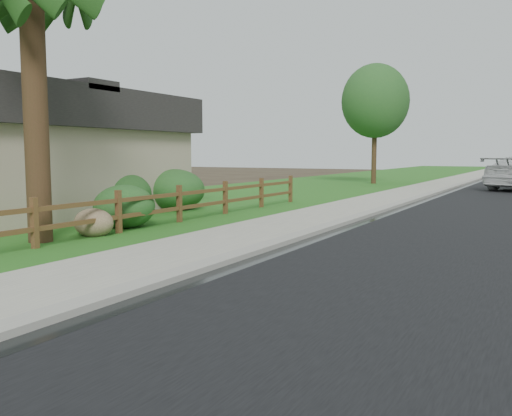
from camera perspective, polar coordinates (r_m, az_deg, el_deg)
The scene contains 12 objects.
ground at distance 7.45m, azimuth -21.63°, elevation -10.08°, with size 120.00×120.00×0.00m, color #33261C.
curb at distance 39.88m, azimuth 21.66°, elevation 2.63°, with size 0.40×90.00×0.12m, color gray.
wet_gutter at distance 39.84m, azimuth 22.15°, elevation 2.55°, with size 0.50×90.00×0.00m, color black.
sidewalk at distance 40.07m, azimuth 19.81°, elevation 2.70°, with size 2.20×90.00×0.10m, color gray.
grass_strip at distance 40.42m, azimuth 17.15°, elevation 2.78°, with size 1.60×90.00×0.06m, color #1F631C.
lawn_near at distance 41.81m, azimuth 10.16°, elevation 3.02°, with size 9.00×90.00×0.04m, color #1F631C.
ranch_fence at distance 14.32m, azimuth -10.98°, elevation 0.22°, with size 0.12×16.92×1.10m.
boulder at distance 13.31m, azimuth -16.72°, elevation -1.52°, with size 1.04×0.78×0.69m, color brown.
shrub_b at distance 17.67m, azimuth -14.16°, elevation 1.47°, with size 2.01×2.01×1.41m, color #194821.
shrub_c at distance 14.64m, azimuth -13.69°, elevation 0.13°, with size 1.61×1.61×1.16m, color #194821.
shrub_d at distance 18.88m, azimuth -8.60°, elevation 1.89°, with size 2.11×2.11×1.44m, color #194821.
tree_mid_left at distance 35.62m, azimuth 12.44°, elevation 10.92°, with size 4.25×4.25×7.59m.
Camera 1 is at (5.60, -4.49, 1.99)m, focal length 38.00 mm.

